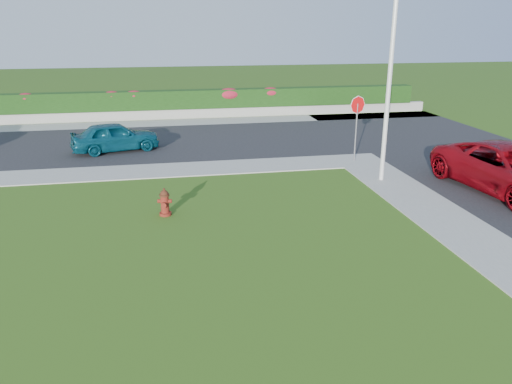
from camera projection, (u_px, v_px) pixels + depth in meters
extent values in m
plane|color=black|center=(220.00, 275.00, 11.60)|extent=(120.00, 120.00, 0.00)
cube|color=black|center=(81.00, 146.00, 23.75)|extent=(26.00, 8.00, 0.04)
cube|color=gray|center=(35.00, 177.00, 18.92)|extent=(24.00, 2.00, 0.04)
cube|color=gray|center=(359.00, 160.00, 21.20)|extent=(2.00, 2.00, 0.04)
cube|color=gray|center=(165.00, 123.00, 29.10)|extent=(34.00, 2.00, 0.04)
cube|color=gray|center=(164.00, 114.00, 30.41)|extent=(34.00, 0.40, 0.60)
cube|color=black|center=(163.00, 100.00, 30.23)|extent=(32.00, 0.90, 1.10)
cylinder|color=#4F100C|center=(166.00, 214.00, 15.20)|extent=(0.37, 0.37, 0.09)
cylinder|color=#4F100C|center=(165.00, 204.00, 15.10)|extent=(0.25, 0.25, 0.56)
cylinder|color=black|center=(164.00, 195.00, 15.01)|extent=(0.30, 0.30, 0.05)
sphere|color=black|center=(164.00, 194.00, 15.00)|extent=(0.25, 0.25, 0.25)
cylinder|color=black|center=(164.00, 190.00, 14.95)|extent=(0.08, 0.08, 0.08)
cylinder|color=#4F100C|center=(159.00, 201.00, 15.07)|extent=(0.13, 0.14, 0.12)
cylinder|color=#4F100C|center=(170.00, 201.00, 15.07)|extent=(0.13, 0.14, 0.12)
cylinder|color=#4F100C|center=(164.00, 205.00, 14.94)|extent=(0.18, 0.15, 0.16)
imported|color=maroon|center=(511.00, 169.00, 16.89)|extent=(3.35, 6.11, 1.62)
imported|color=#0B4456|center=(115.00, 137.00, 22.50)|extent=(4.14, 2.51, 1.32)
cylinder|color=silver|center=(389.00, 89.00, 17.48)|extent=(0.16, 0.16, 6.75)
cylinder|color=slate|center=(356.00, 133.00, 20.76)|extent=(0.06, 0.06, 2.44)
cylinder|color=red|center=(358.00, 105.00, 20.39)|extent=(0.68, 0.25, 0.71)
cylinder|color=white|center=(358.00, 105.00, 20.39)|extent=(0.72, 0.25, 0.75)
ellipsoid|color=#AB1D34|center=(26.00, 98.00, 28.67)|extent=(1.12, 0.72, 0.56)
ellipsoid|color=#AB1D34|center=(112.00, 96.00, 29.51)|extent=(1.10, 0.71, 0.55)
ellipsoid|color=#AB1D34|center=(134.00, 95.00, 29.73)|extent=(1.11, 0.72, 0.56)
ellipsoid|color=#AB1D34|center=(229.00, 94.00, 30.76)|extent=(1.47, 0.95, 0.74)
ellipsoid|color=#AB1D34|center=(270.00, 92.00, 31.20)|extent=(1.24, 0.80, 0.62)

